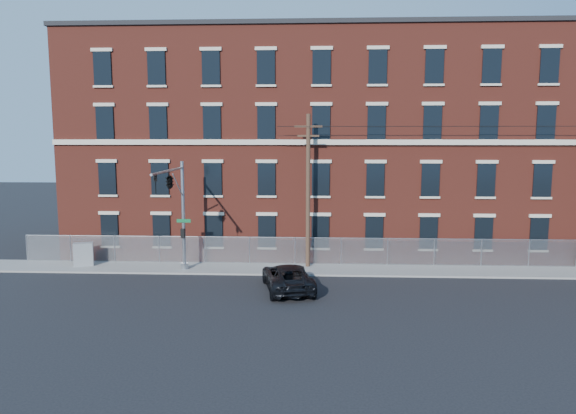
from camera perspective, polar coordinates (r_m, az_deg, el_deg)
The scene contains 8 objects.
ground at distance 30.22m, azimuth -1.83°, elevation -9.11°, with size 140.00×140.00×0.00m, color black.
sidewalk at distance 36.25m, azimuth 18.24°, elevation -6.56°, with size 65.00×3.00×0.12m, color gray.
mill_building at distance 43.87m, azimuth 15.57°, elevation 6.61°, with size 55.30×14.32×16.30m.
chain_link_fence at distance 37.25m, azimuth 17.77°, elevation -4.59°, with size 59.06×0.06×1.85m.
traffic_signal_mast at distance 32.31m, azimuth -12.24°, elevation 1.56°, with size 0.90×6.75×7.00m.
utility_pole_near at distance 34.62m, azimuth 2.17°, elevation 2.04°, with size 1.80×0.28×10.00m.
pickup_truck at distance 30.38m, azimuth -0.04°, elevation -7.55°, with size 2.48×5.38×1.50m, color black.
utility_cabinet at distance 37.99m, azimuth -21.12°, elevation -4.77°, with size 1.23×0.62×1.54m, color gray.
Camera 1 is at (2.33, -28.86, 8.67)m, focal length 33.11 mm.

